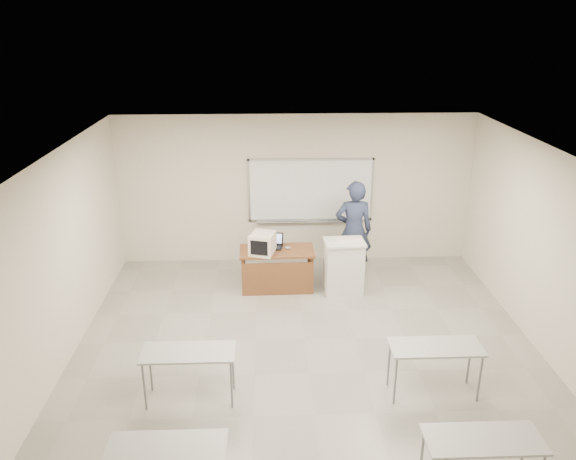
{
  "coord_description": "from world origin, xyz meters",
  "views": [
    {
      "loc": [
        -0.56,
        -6.67,
        4.74
      ],
      "look_at": [
        -0.22,
        2.2,
        1.34
      ],
      "focal_mm": 35.0,
      "sensor_mm": 36.0,
      "label": 1
    }
  ],
  "objects_px": {
    "instructor_desk": "(277,263)",
    "podium": "(344,266)",
    "whiteboard": "(311,191)",
    "keyboard": "(348,239)",
    "laptop": "(273,244)",
    "mouse": "(288,248)",
    "presenter": "(354,231)",
    "crt_monitor": "(263,243)"
  },
  "relations": [
    {
      "from": "laptop",
      "to": "presenter",
      "type": "xyz_separation_m",
      "value": [
        1.51,
        0.21,
        0.16
      ]
    },
    {
      "from": "whiteboard",
      "to": "mouse",
      "type": "relative_size",
      "value": 23.65
    },
    {
      "from": "mouse",
      "to": "presenter",
      "type": "bearing_deg",
      "value": -10.75
    },
    {
      "from": "instructor_desk",
      "to": "keyboard",
      "type": "xyz_separation_m",
      "value": [
        1.27,
        -0.03,
        0.48
      ]
    },
    {
      "from": "keyboard",
      "to": "whiteboard",
      "type": "bearing_deg",
      "value": 101.21
    },
    {
      "from": "mouse",
      "to": "laptop",
      "type": "bearing_deg",
      "value": 133.81
    },
    {
      "from": "whiteboard",
      "to": "laptop",
      "type": "bearing_deg",
      "value": -125.12
    },
    {
      "from": "whiteboard",
      "to": "crt_monitor",
      "type": "distance_m",
      "value": 1.76
    },
    {
      "from": "whiteboard",
      "to": "podium",
      "type": "xyz_separation_m",
      "value": [
        0.5,
        -1.47,
        -0.98
      ]
    },
    {
      "from": "laptop",
      "to": "whiteboard",
      "type": "bearing_deg",
      "value": 65.42
    },
    {
      "from": "crt_monitor",
      "to": "keyboard",
      "type": "distance_m",
      "value": 1.52
    },
    {
      "from": "podium",
      "to": "crt_monitor",
      "type": "relative_size",
      "value": 2.17
    },
    {
      "from": "podium",
      "to": "keyboard",
      "type": "xyz_separation_m",
      "value": [
        0.07,
        0.08,
        0.51
      ]
    },
    {
      "from": "podium",
      "to": "mouse",
      "type": "bearing_deg",
      "value": 161.6
    },
    {
      "from": "podium",
      "to": "presenter",
      "type": "distance_m",
      "value": 0.78
    },
    {
      "from": "laptop",
      "to": "mouse",
      "type": "height_order",
      "value": "laptop"
    },
    {
      "from": "instructor_desk",
      "to": "crt_monitor",
      "type": "relative_size",
      "value": 2.95
    },
    {
      "from": "instructor_desk",
      "to": "podium",
      "type": "distance_m",
      "value": 1.21
    },
    {
      "from": "whiteboard",
      "to": "keyboard",
      "type": "xyz_separation_m",
      "value": [
        0.57,
        -1.39,
        -0.47
      ]
    },
    {
      "from": "podium",
      "to": "presenter",
      "type": "height_order",
      "value": "presenter"
    },
    {
      "from": "instructor_desk",
      "to": "podium",
      "type": "xyz_separation_m",
      "value": [
        1.2,
        -0.11,
        -0.03
      ]
    },
    {
      "from": "whiteboard",
      "to": "instructor_desk",
      "type": "height_order",
      "value": "whiteboard"
    },
    {
      "from": "keyboard",
      "to": "podium",
      "type": "bearing_deg",
      "value": -143.39
    },
    {
      "from": "instructor_desk",
      "to": "podium",
      "type": "height_order",
      "value": "podium"
    },
    {
      "from": "laptop",
      "to": "keyboard",
      "type": "xyz_separation_m",
      "value": [
        1.34,
        -0.3,
        0.2
      ]
    },
    {
      "from": "podium",
      "to": "crt_monitor",
      "type": "height_order",
      "value": "crt_monitor"
    },
    {
      "from": "keyboard",
      "to": "laptop",
      "type": "bearing_deg",
      "value": 156.38
    },
    {
      "from": "instructor_desk",
      "to": "presenter",
      "type": "height_order",
      "value": "presenter"
    },
    {
      "from": "crt_monitor",
      "to": "laptop",
      "type": "distance_m",
      "value": 0.36
    },
    {
      "from": "presenter",
      "to": "mouse",
      "type": "bearing_deg",
      "value": 14.01
    },
    {
      "from": "whiteboard",
      "to": "instructor_desk",
      "type": "bearing_deg",
      "value": -117.26
    },
    {
      "from": "crt_monitor",
      "to": "presenter",
      "type": "distance_m",
      "value": 1.76
    },
    {
      "from": "instructor_desk",
      "to": "laptop",
      "type": "distance_m",
      "value": 0.39
    },
    {
      "from": "instructor_desk",
      "to": "presenter",
      "type": "distance_m",
      "value": 1.58
    },
    {
      "from": "podium",
      "to": "keyboard",
      "type": "distance_m",
      "value": 0.52
    },
    {
      "from": "instructor_desk",
      "to": "keyboard",
      "type": "bearing_deg",
      "value": -2.48
    },
    {
      "from": "laptop",
      "to": "presenter",
      "type": "relative_size",
      "value": 0.17
    },
    {
      "from": "instructor_desk",
      "to": "podium",
      "type": "bearing_deg",
      "value": -6.37
    },
    {
      "from": "presenter",
      "to": "podium",
      "type": "bearing_deg",
      "value": 67.05
    },
    {
      "from": "mouse",
      "to": "keyboard",
      "type": "bearing_deg",
      "value": -34.81
    },
    {
      "from": "instructor_desk",
      "to": "laptop",
      "type": "bearing_deg",
      "value": 103.29
    },
    {
      "from": "whiteboard",
      "to": "keyboard",
      "type": "bearing_deg",
      "value": -67.58
    }
  ]
}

